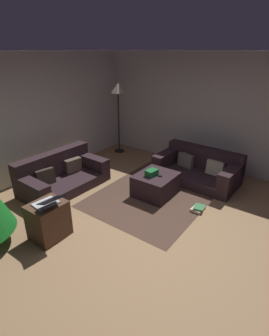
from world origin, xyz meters
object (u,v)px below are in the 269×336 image
object	(u,v)px
laptop	(48,202)
side_table	(49,220)
couch_left	(61,175)
couch_right	(199,169)
book_stack	(198,208)
tv_remote	(158,175)
corner_lamp	(118,94)
gift_box	(152,173)
ottoman	(156,184)

from	to	relation	value
laptop	side_table	bearing A→B (deg)	84.02
couch_left	side_table	xyz separation A→B (m)	(-1.17, -1.13, 0.03)
side_table	laptop	world-z (taller)	laptop
couch_right	book_stack	world-z (taller)	couch_right
tv_remote	book_stack	bearing A→B (deg)	-71.98
laptop	corner_lamp	distance (m)	3.96
couch_right	gift_box	world-z (taller)	couch_right
ottoman	laptop	size ratio (longest dim) A/B	1.69
laptop	gift_box	bearing A→B (deg)	-14.09
gift_box	laptop	distance (m)	2.04
couch_left	gift_box	size ratio (longest dim) A/B	7.77
ottoman	laptop	xyz separation A→B (m)	(-2.05, 0.54, 0.42)
couch_right	corner_lamp	world-z (taller)	corner_lamp
couch_right	book_stack	xyz separation A→B (m)	(-1.15, -0.52, -0.22)
couch_left	tv_remote	xyz separation A→B (m)	(0.87, -1.80, 0.18)
side_table	corner_lamp	distance (m)	4.02
ottoman	side_table	world-z (taller)	side_table
side_table	book_stack	world-z (taller)	side_table
couch_right	side_table	bearing A→B (deg)	74.46
laptop	book_stack	bearing A→B (deg)	-36.07
laptop	couch_left	bearing A→B (deg)	45.54
gift_box	ottoman	bearing A→B (deg)	-30.07
gift_box	corner_lamp	distance (m)	2.79
couch_left	ottoman	bearing A→B (deg)	118.11
ottoman	laptop	bearing A→B (deg)	165.19
side_table	ottoman	bearing A→B (deg)	-16.57
book_stack	corner_lamp	size ratio (longest dim) A/B	0.15
couch_left	book_stack	xyz separation A→B (m)	(0.84, -2.67, -0.22)
couch_left	ottoman	size ratio (longest dim) A/B	2.28
tv_remote	side_table	xyz separation A→B (m)	(-2.04, 0.67, -0.15)
gift_box	side_table	world-z (taller)	side_table
book_stack	corner_lamp	xyz separation A→B (m)	(1.50, 3.03, 1.53)
couch_left	book_stack	distance (m)	2.80
couch_left	book_stack	bearing A→B (deg)	108.85
gift_box	corner_lamp	world-z (taller)	corner_lamp
couch_right	corner_lamp	distance (m)	2.86
side_table	book_stack	distance (m)	2.54
book_stack	laptop	bearing A→B (deg)	143.93
couch_left	corner_lamp	world-z (taller)	corner_lamp
tv_remote	book_stack	size ratio (longest dim) A/B	0.58
couch_left	gift_box	world-z (taller)	couch_left
couch_right	corner_lamp	size ratio (longest dim) A/B	0.96
couch_left	side_table	distance (m)	1.63
side_table	laptop	xyz separation A→B (m)	(-0.01, -0.07, 0.35)
couch_right	laptop	size ratio (longest dim) A/B	3.82
couch_left	corner_lamp	xyz separation A→B (m)	(2.33, 0.37, 1.31)
gift_box	book_stack	size ratio (longest dim) A/B	0.82
side_table	corner_lamp	size ratio (longest dim) A/B	0.31
tv_remote	corner_lamp	bearing A→B (deg)	76.20
couch_left	couch_right	xyz separation A→B (m)	(1.98, -2.15, -0.01)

